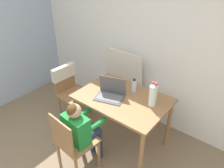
{
  "coord_description": "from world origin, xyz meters",
  "views": [
    {
      "loc": [
        1.23,
        -0.35,
        2.29
      ],
      "look_at": [
        -0.18,
        1.42,
        0.93
      ],
      "focal_mm": 35.0,
      "sensor_mm": 36.0,
      "label": 1
    }
  ],
  "objects_px": {
    "chair_spare": "(68,84)",
    "laptop": "(111,92)",
    "person_seated": "(80,128)",
    "water_bottle": "(134,86)",
    "chair_occupied": "(73,143)",
    "flower_vase": "(153,95)"
  },
  "relations": [
    {
      "from": "chair_spare",
      "to": "laptop",
      "type": "height_order",
      "value": "laptop"
    },
    {
      "from": "chair_spare",
      "to": "person_seated",
      "type": "bearing_deg",
      "value": -121.1
    },
    {
      "from": "chair_spare",
      "to": "water_bottle",
      "type": "height_order",
      "value": "water_bottle"
    },
    {
      "from": "chair_occupied",
      "to": "flower_vase",
      "type": "bearing_deg",
      "value": -117.77
    },
    {
      "from": "person_seated",
      "to": "laptop",
      "type": "height_order",
      "value": "laptop"
    },
    {
      "from": "water_bottle",
      "to": "laptop",
      "type": "bearing_deg",
      "value": -121.37
    },
    {
      "from": "laptop",
      "to": "flower_vase",
      "type": "bearing_deg",
      "value": 0.02
    },
    {
      "from": "chair_occupied",
      "to": "laptop",
      "type": "bearing_deg",
      "value": -87.27
    },
    {
      "from": "chair_occupied",
      "to": "flower_vase",
      "type": "relative_size",
      "value": 2.59
    },
    {
      "from": "laptop",
      "to": "water_bottle",
      "type": "height_order",
      "value": "laptop"
    },
    {
      "from": "water_bottle",
      "to": "chair_spare",
      "type": "bearing_deg",
      "value": -168.02
    },
    {
      "from": "chair_spare",
      "to": "water_bottle",
      "type": "relative_size",
      "value": 4.67
    },
    {
      "from": "person_seated",
      "to": "water_bottle",
      "type": "relative_size",
      "value": 5.21
    },
    {
      "from": "flower_vase",
      "to": "water_bottle",
      "type": "distance_m",
      "value": 0.35
    },
    {
      "from": "chair_spare",
      "to": "laptop",
      "type": "xyz_separation_m",
      "value": [
        0.88,
        -0.05,
        0.23
      ]
    },
    {
      "from": "chair_occupied",
      "to": "flower_vase",
      "type": "height_order",
      "value": "flower_vase"
    },
    {
      "from": "chair_spare",
      "to": "flower_vase",
      "type": "relative_size",
      "value": 2.62
    },
    {
      "from": "person_seated",
      "to": "laptop",
      "type": "xyz_separation_m",
      "value": [
        0.01,
        0.53,
        0.21
      ]
    },
    {
      "from": "chair_occupied",
      "to": "water_bottle",
      "type": "distance_m",
      "value": 1.02
    },
    {
      "from": "chair_occupied",
      "to": "laptop",
      "type": "distance_m",
      "value": 0.75
    },
    {
      "from": "laptop",
      "to": "flower_vase",
      "type": "xyz_separation_m",
      "value": [
        0.5,
        0.16,
        0.09
      ]
    },
    {
      "from": "person_seated",
      "to": "chair_spare",
      "type": "bearing_deg",
      "value": -28.93
    }
  ]
}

